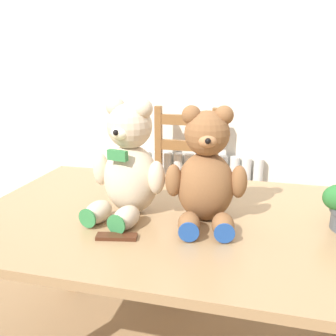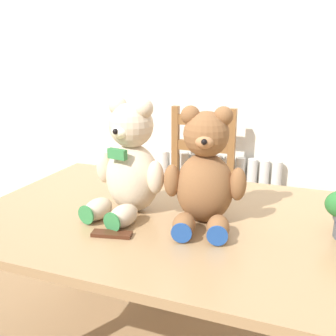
# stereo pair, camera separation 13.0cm
# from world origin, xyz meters

# --- Properties ---
(wall_back) EXTENTS (8.00, 0.04, 2.60)m
(wall_back) POSITION_xyz_m (0.00, 1.58, 1.30)
(wall_back) COLOR silver
(wall_back) RESTS_ON ground_plane
(radiator) EXTENTS (0.79, 0.10, 0.66)m
(radiator) POSITION_xyz_m (-0.10, 1.51, 0.30)
(radiator) COLOR silver
(radiator) RESTS_ON ground_plane
(dining_table) EXTENTS (1.49, 0.94, 0.70)m
(dining_table) POSITION_xyz_m (0.00, 0.47, 0.62)
(dining_table) COLOR #9E7A51
(dining_table) RESTS_ON ground_plane
(wooden_chair_behind) EXTENTS (0.39, 0.38, 0.97)m
(wooden_chair_behind) POSITION_xyz_m (-0.17, 1.29, 0.47)
(wooden_chair_behind) COLOR brown
(wooden_chair_behind) RESTS_ON ground_plane
(teddy_bear_left) EXTENTS (0.29, 0.31, 0.41)m
(teddy_bear_left) POSITION_xyz_m (-0.18, 0.45, 0.88)
(teddy_bear_left) COLOR beige
(teddy_bear_left) RESTS_ON dining_table
(teddy_bear_right) EXTENTS (0.28, 0.30, 0.40)m
(teddy_bear_right) POSITION_xyz_m (0.09, 0.45, 0.87)
(teddy_bear_right) COLOR brown
(teddy_bear_right) RESTS_ON dining_table
(chocolate_bar) EXTENTS (0.13, 0.07, 0.01)m
(chocolate_bar) POSITION_xyz_m (-0.15, 0.25, 0.71)
(chocolate_bar) COLOR #472314
(chocolate_bar) RESTS_ON dining_table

